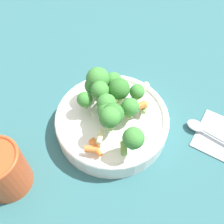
# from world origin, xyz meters

# --- Properties ---
(ground_plane) EXTENTS (3.00, 3.00, 0.00)m
(ground_plane) POSITION_xyz_m (0.00, 0.00, 0.00)
(ground_plane) COLOR #2D6066
(bowl) EXTENTS (0.23, 0.23, 0.05)m
(bowl) POSITION_xyz_m (0.00, 0.00, 0.02)
(bowl) COLOR white
(bowl) RESTS_ON ground_plane
(pasta_salad) EXTENTS (0.16, 0.18, 0.07)m
(pasta_salad) POSITION_xyz_m (-0.00, 0.00, 0.08)
(pasta_salad) COLOR #8CB766
(pasta_salad) RESTS_ON bowl
(cup) EXTENTS (0.08, 0.08, 0.10)m
(cup) POSITION_xyz_m (-0.12, -0.18, 0.05)
(cup) COLOR #CC4C23
(cup) RESTS_ON ground_plane
(spoon) EXTENTS (0.18, 0.06, 0.01)m
(spoon) POSITION_xyz_m (0.19, 0.06, 0.01)
(spoon) COLOR silver
(spoon) RESTS_ON napkin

